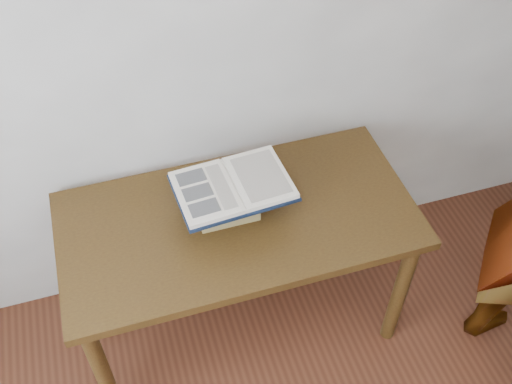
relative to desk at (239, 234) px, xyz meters
name	(u,v)px	position (x,y,z in m)	size (l,w,h in m)	color
desk	(239,234)	(0.00, 0.00, 0.00)	(1.30, 0.65, 0.70)	#412D10
book_stack	(228,198)	(-0.02, 0.04, 0.16)	(0.27, 0.18, 0.13)	olive
open_book	(233,186)	(-0.01, 0.03, 0.24)	(0.42, 0.31, 0.03)	black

